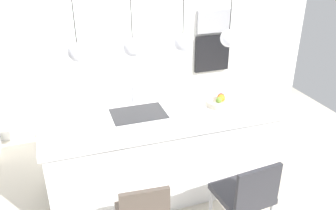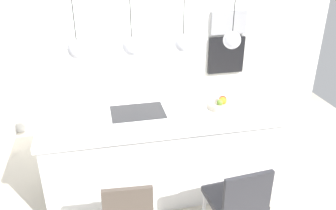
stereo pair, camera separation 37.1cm
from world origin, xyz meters
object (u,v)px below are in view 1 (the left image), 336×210
microwave (214,21)px  chair_middle (246,193)px  fruit_bowl (220,102)px  oven (212,53)px

microwave → chair_middle: (-0.82, -2.56, -1.01)m
fruit_bowl → microwave: microwave is taller
oven → chair_middle: oven is taller
oven → microwave: bearing=0.0°
fruit_bowl → chair_middle: fruit_bowl is taller
microwave → oven: (0.00, 0.00, -0.50)m
microwave → chair_middle: 2.88m
fruit_bowl → oven: 1.80m
fruit_bowl → chair_middle: (-0.13, -0.90, -0.52)m
fruit_bowl → chair_middle: size_ratio=0.35×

